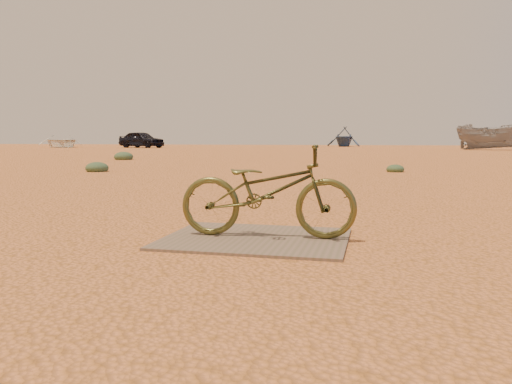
% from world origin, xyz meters
% --- Properties ---
extents(ground, '(120.00, 120.00, 0.00)m').
position_xyz_m(ground, '(0.00, 0.00, 0.00)').
color(ground, '#E8844A').
rests_on(ground, ground).
extents(plywood_board, '(1.51, 1.22, 0.02)m').
position_xyz_m(plywood_board, '(0.56, 0.32, 0.01)').
color(plywood_board, brown).
rests_on(plywood_board, ground).
extents(bicycle, '(1.50, 0.61, 0.77)m').
position_xyz_m(bicycle, '(0.64, 0.37, 0.41)').
color(bicycle, '#504F23').
rests_on(bicycle, plywood_board).
extents(car, '(4.63, 2.89, 1.47)m').
position_xyz_m(car, '(-18.89, 37.54, 0.74)').
color(car, black).
rests_on(car, ground).
extents(boat_near_left, '(6.52, 6.81, 1.15)m').
position_xyz_m(boat_near_left, '(-26.96, 37.45, 0.57)').
color(boat_near_left, white).
rests_on(boat_near_left, ground).
extents(boat_far_left, '(4.03, 4.45, 2.05)m').
position_xyz_m(boat_far_left, '(-1.64, 48.17, 1.03)').
color(boat_far_left, '#364F76').
rests_on(boat_far_left, ground).
extents(boat_mid_right, '(5.50, 3.53, 1.99)m').
position_xyz_m(boat_mid_right, '(9.82, 35.58, 1.00)').
color(boat_mid_right, gray).
rests_on(boat_mid_right, ground).
extents(kale_a, '(0.57, 0.57, 0.32)m').
position_xyz_m(kale_a, '(-5.39, 7.75, 0.00)').
color(kale_a, '#4C6542').
rests_on(kale_a, ground).
extents(kale_b, '(0.44, 0.44, 0.24)m').
position_xyz_m(kale_b, '(2.01, 9.36, 0.00)').
color(kale_b, '#4C6542').
rests_on(kale_b, ground).
extents(kale_c, '(0.74, 0.74, 0.41)m').
position_xyz_m(kale_c, '(-8.19, 14.33, 0.00)').
color(kale_c, '#4C6542').
rests_on(kale_c, ground).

